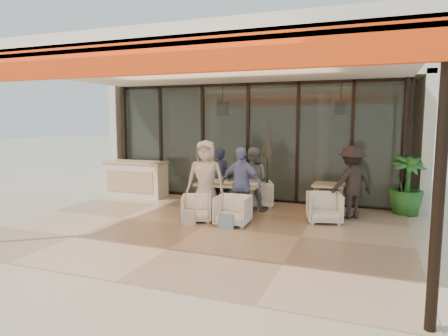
% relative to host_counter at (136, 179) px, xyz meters
% --- Properties ---
extents(ground, '(70.00, 70.00, 0.00)m').
position_rel_host_counter_xyz_m(ground, '(3.16, -2.30, -0.53)').
color(ground, '#C6B293').
rests_on(ground, ground).
extents(terrace_floor, '(8.00, 6.00, 0.01)m').
position_rel_host_counter_xyz_m(terrace_floor, '(3.16, -2.30, -0.53)').
color(terrace_floor, tan).
rests_on(terrace_floor, ground).
extents(terrace_structure, '(8.00, 6.00, 3.40)m').
position_rel_host_counter_xyz_m(terrace_structure, '(3.16, -2.56, 2.72)').
color(terrace_structure, silver).
rests_on(terrace_structure, ground).
extents(glass_storefront, '(8.08, 0.10, 3.20)m').
position_rel_host_counter_xyz_m(glass_storefront, '(3.16, 0.70, 1.07)').
color(glass_storefront, '#9EADA3').
rests_on(glass_storefront, ground).
extents(interior_block, '(9.05, 3.62, 3.52)m').
position_rel_host_counter_xyz_m(interior_block, '(3.16, 3.02, 1.70)').
color(interior_block, silver).
rests_on(interior_block, ground).
extents(host_counter, '(1.85, 0.65, 1.04)m').
position_rel_host_counter_xyz_m(host_counter, '(0.00, 0.00, 0.00)').
color(host_counter, silver).
rests_on(host_counter, ground).
extents(dining_table, '(1.50, 0.90, 0.93)m').
position_rel_host_counter_xyz_m(dining_table, '(3.22, -0.94, 0.16)').
color(dining_table, '#D4B481').
rests_on(dining_table, ground).
extents(chair_far_left, '(0.82, 0.79, 0.71)m').
position_rel_host_counter_xyz_m(chair_far_left, '(2.81, -0.00, -0.18)').
color(chair_far_left, white).
rests_on(chair_far_left, ground).
extents(chair_far_right, '(0.91, 0.89, 0.73)m').
position_rel_host_counter_xyz_m(chair_far_right, '(3.65, -0.00, -0.16)').
color(chair_far_right, white).
rests_on(chair_far_right, ground).
extents(chair_near_left, '(0.81, 0.79, 0.66)m').
position_rel_host_counter_xyz_m(chair_near_left, '(2.81, -1.90, -0.20)').
color(chair_near_left, white).
rests_on(chair_near_left, ground).
extents(chair_near_right, '(0.71, 0.67, 0.71)m').
position_rel_host_counter_xyz_m(chair_near_right, '(3.65, -1.90, -0.18)').
color(chair_near_right, white).
rests_on(chair_near_right, ground).
extents(diner_navy, '(0.58, 0.39, 1.54)m').
position_rel_host_counter_xyz_m(diner_navy, '(2.81, -0.50, 0.24)').
color(diner_navy, '#1A213A').
rests_on(diner_navy, ground).
extents(diner_grey, '(0.81, 0.66, 1.57)m').
position_rel_host_counter_xyz_m(diner_grey, '(3.65, -0.50, 0.25)').
color(diner_grey, slate).
rests_on(diner_grey, ground).
extents(diner_cream, '(0.95, 0.70, 1.77)m').
position_rel_host_counter_xyz_m(diner_cream, '(2.81, -1.40, 0.35)').
color(diner_cream, beige).
rests_on(diner_cream, ground).
extents(diner_periwinkle, '(0.99, 0.50, 1.63)m').
position_rel_host_counter_xyz_m(diner_periwinkle, '(3.65, -1.40, 0.28)').
color(diner_periwinkle, '#6B80B2').
rests_on(diner_periwinkle, ground).
extents(tote_bag_cream, '(0.30, 0.10, 0.34)m').
position_rel_host_counter_xyz_m(tote_bag_cream, '(2.81, -2.30, -0.36)').
color(tote_bag_cream, silver).
rests_on(tote_bag_cream, ground).
extents(tote_bag_blue, '(0.30, 0.10, 0.34)m').
position_rel_host_counter_xyz_m(tote_bag_blue, '(3.65, -2.30, -0.36)').
color(tote_bag_blue, '#99BFD8').
rests_on(tote_bag_blue, ground).
extents(side_table, '(0.70, 0.70, 0.74)m').
position_rel_host_counter_xyz_m(side_table, '(5.43, -0.26, 0.11)').
color(side_table, '#D4B481').
rests_on(side_table, ground).
extents(side_chair, '(0.86, 0.83, 0.73)m').
position_rel_host_counter_xyz_m(side_chair, '(5.43, -1.01, -0.17)').
color(side_chair, white).
rests_on(side_chair, ground).
extents(standing_woman, '(1.22, 1.16, 1.66)m').
position_rel_host_counter_xyz_m(standing_woman, '(5.94, -0.45, 0.30)').
color(standing_woman, black).
rests_on(standing_woman, ground).
extents(potted_palm, '(1.07, 1.07, 1.44)m').
position_rel_host_counter_xyz_m(potted_palm, '(7.13, 0.46, 0.19)').
color(potted_palm, '#1E5919').
rests_on(potted_palm, ground).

